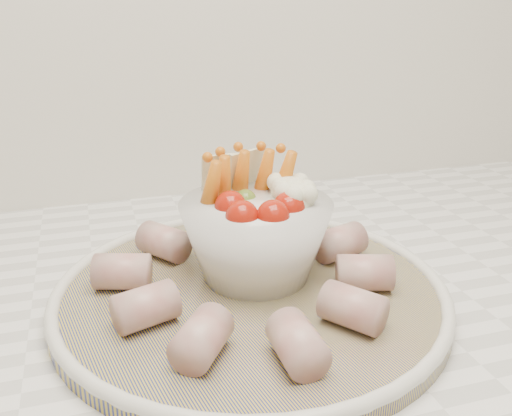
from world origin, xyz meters
name	(u,v)px	position (x,y,z in m)	size (l,w,h in m)	color
serving_platter	(251,292)	(-0.03, 1.44, 0.93)	(0.42, 0.42, 0.02)	navy
veggie_bowl	(257,232)	(-0.02, 1.46, 0.98)	(0.14, 0.14, 0.12)	silver
cured_meat_rolls	(250,272)	(-0.03, 1.44, 0.95)	(0.27, 0.27, 0.03)	#A6504B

